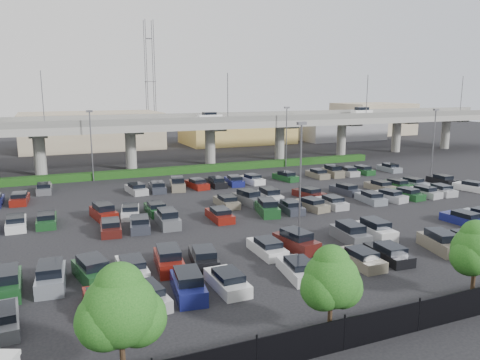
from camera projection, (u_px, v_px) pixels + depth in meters
The scene contains 9 objects.
ground at pixel (263, 208), 53.06m from camera, with size 280.00×280.00×0.00m, color black.
overpass at pixel (181, 126), 80.51m from camera, with size 150.00×13.00×15.80m.
hedge at pixel (196, 169), 75.50m from camera, with size 66.00×1.60×1.10m, color #103710.
fence at pixel (470, 303), 27.60m from camera, with size 70.00×0.10×2.00m.
tree_row at pixel (463, 252), 28.72m from camera, with size 65.07×3.66×5.94m.
parked_cars at pixel (271, 212), 48.97m from camera, with size 63.16×41.65×1.67m.
light_poles at pixel (223, 153), 52.06m from camera, with size 66.90×48.38×10.30m.
distant_buildings at pixel (198, 129), 112.86m from camera, with size 138.00×24.00×9.00m.
comm_tower at pixel (150, 79), 118.33m from camera, with size 2.40×2.40×30.00m.
Camera 1 is at (-22.67, -46.24, 13.42)m, focal length 35.00 mm.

